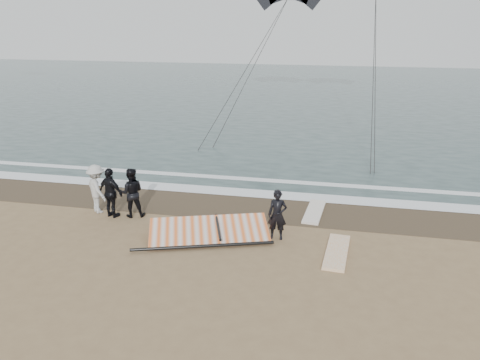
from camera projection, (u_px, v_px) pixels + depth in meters
The scene contains 10 objects.
ground at pixel (242, 267), 13.63m from camera, with size 120.00×120.00×0.00m, color #8C704C.
sea at pixel (311, 93), 44.13m from camera, with size 120.00×54.00×0.02m, color #233838.
wet_sand at pixel (265, 208), 17.79m from camera, with size 120.00×2.80×0.01m, color #4C3D2B.
foam_near at pixel (270, 194), 19.07m from camera, with size 120.00×0.90×0.01m, color white.
foam_far at pixel (276, 181), 20.64m from camera, with size 120.00×0.45×0.01m, color white.
man_main at pixel (277, 215), 15.09m from camera, with size 0.61×0.40×1.68m, color black.
board_white at pixel (337, 252), 14.38m from camera, with size 0.65×2.32×0.09m, color white.
board_cream at pixel (314, 212), 17.33m from camera, with size 0.59×2.22×0.09m, color silver.
trio_cluster at pixel (112, 191), 16.92m from camera, with size 2.61×1.33×1.84m.
sail_rig at pixel (209, 231), 15.44m from camera, with size 4.30×2.85×0.51m.
Camera 1 is at (2.36, -11.79, 6.90)m, focal length 35.00 mm.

